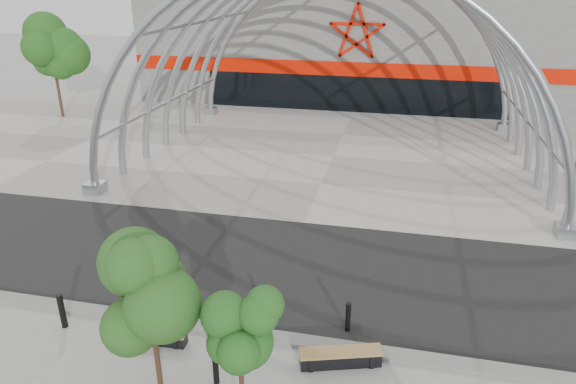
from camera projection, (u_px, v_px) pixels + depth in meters
ground at (257, 331)px, 14.45m from camera, size 140.00×140.00×0.00m
road at (285, 267)px, 17.59m from camera, size 140.00×7.00×0.02m
forecourt at (333, 156)px, 28.38m from camera, size 60.00×17.00×0.04m
kerb at (254, 334)px, 14.20m from camera, size 60.00×0.50×0.12m
arena_building at (365, 44)px, 42.99m from camera, size 34.00×15.24×8.00m
vault_canopy at (333, 156)px, 28.38m from camera, size 20.80×15.80×20.36m
signal_pole at (574, 174)px, 18.82m from camera, size 0.28×0.68×4.80m
street_tree_0 at (149, 290)px, 11.20m from camera, size 1.76×1.76×4.02m
street_tree_1 at (240, 342)px, 10.49m from camera, size 1.36×1.36×3.22m
bench_0 at (154, 336)px, 13.94m from camera, size 1.87×0.48×0.39m
bench_1 at (341, 358)px, 13.09m from camera, size 2.17×1.08×0.45m
bollard_0 at (62, 311)px, 14.41m from camera, size 0.17×0.17×1.06m
bollard_1 at (216, 368)px, 12.42m from camera, size 0.15×0.15×0.92m
bollard_2 at (268, 314)px, 14.41m from camera, size 0.15×0.15×0.92m
bollard_3 at (348, 317)px, 14.28m from camera, size 0.14×0.14×0.91m
bg_tree_0 at (51, 50)px, 34.67m from camera, size 3.00×3.00×6.45m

